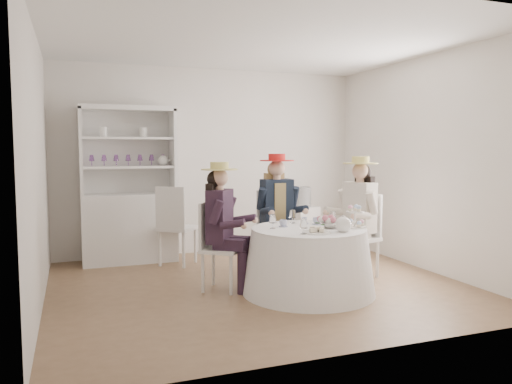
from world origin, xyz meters
name	(u,v)px	position (x,y,z in m)	size (l,w,h in m)	color
ground	(259,285)	(0.00, 0.00, 0.00)	(4.50, 4.50, 0.00)	brown
ceiling	(259,41)	(0.00, 0.00, 2.70)	(4.50, 4.50, 0.00)	white
wall_back	(212,161)	(0.00, 2.00, 1.35)	(4.50, 4.50, 0.00)	silver
wall_front	(356,175)	(0.00, -2.00, 1.35)	(4.50, 4.50, 0.00)	silver
wall_left	(37,169)	(-2.25, 0.00, 1.35)	(4.50, 4.50, 0.00)	silver
wall_right	(426,164)	(2.25, 0.00, 1.35)	(4.50, 4.50, 0.00)	silver
tea_table	(308,261)	(0.40, -0.44, 0.35)	(1.42, 1.42, 0.70)	white
hutch	(129,207)	(-1.23, 1.73, 0.75)	(1.30, 0.63, 2.10)	silver
side_table	(301,228)	(1.33, 1.70, 0.33)	(0.42, 0.42, 0.66)	silver
hatbox	(301,197)	(1.33, 1.70, 0.81)	(0.30, 0.30, 0.30)	black
guest_left	(222,218)	(-0.44, -0.03, 0.79)	(0.60, 0.57, 1.40)	silver
guest_mid	(277,206)	(0.43, 0.50, 0.84)	(0.53, 0.56, 1.48)	silver
guest_right	(358,209)	(1.24, -0.05, 0.82)	(0.59, 0.55, 1.45)	silver
spare_chair	(175,223)	(-0.70, 1.27, 0.56)	(0.61, 0.61, 1.05)	silver
teacup_a	(283,224)	(0.17, -0.28, 0.73)	(0.09, 0.09, 0.07)	white
teacup_b	(304,221)	(0.49, -0.14, 0.73)	(0.07, 0.07, 0.06)	white
teacup_c	(317,221)	(0.59, -0.25, 0.73)	(0.09, 0.09, 0.07)	white
flower_bowl	(331,226)	(0.62, -0.52, 0.72)	(0.21, 0.21, 0.05)	white
flower_arrangement	(327,220)	(0.59, -0.49, 0.79)	(0.18, 0.18, 0.07)	#D0687E
table_teapot	(343,225)	(0.62, -0.78, 0.77)	(0.23, 0.17, 0.17)	white
sandwich_plate	(317,231)	(0.34, -0.75, 0.71)	(0.28, 0.28, 0.06)	white
cupcake_stand	(355,219)	(0.88, -0.58, 0.78)	(0.25, 0.25, 0.23)	white
stemware_set	(309,221)	(0.40, -0.44, 0.77)	(0.81, 0.78, 0.15)	white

